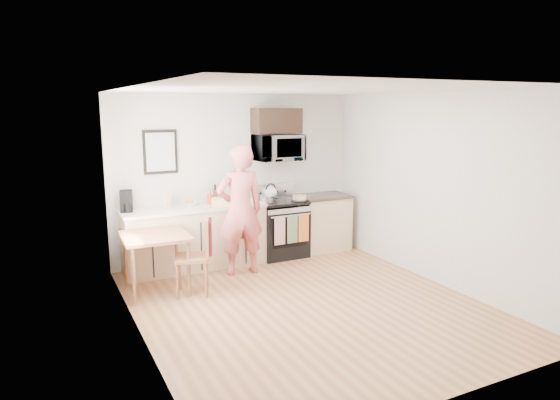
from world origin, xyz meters
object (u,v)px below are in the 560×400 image
microwave (278,148)px  cake (299,198)px  range (281,230)px  person (240,210)px  chair (203,245)px  dining_table (155,241)px

microwave → cake: size_ratio=2.87×
range → person: size_ratio=0.62×
range → chair: bearing=-147.6°
chair → microwave: bearing=54.6°
cake → chair: bearing=-155.3°
range → person: person is taller
microwave → person: microwave is taller
range → cake: range is taller
person → dining_table: 1.31m
microwave → chair: bearing=-145.1°
range → chair: size_ratio=1.15×
range → person: (-0.91, -0.53, 0.50)m
dining_table → cake: size_ratio=3.14×
dining_table → chair: chair is taller
microwave → chair: 2.29m
range → cake: size_ratio=4.39×
person → chair: 0.94m
range → cake: (0.25, -0.17, 0.53)m
microwave → dining_table: bearing=-159.2°
dining_table → chair: 0.62m
microwave → cake: (0.25, -0.28, -0.79)m
chair → cake: bearing=44.3°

